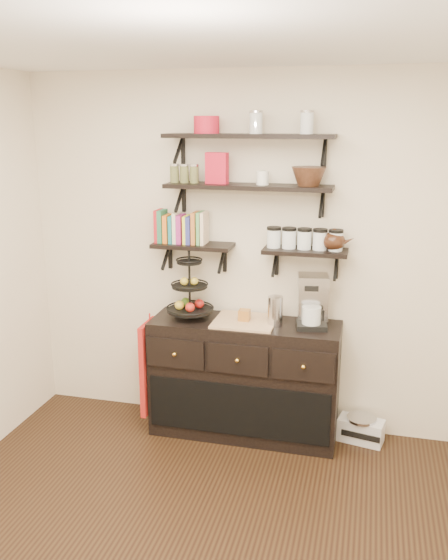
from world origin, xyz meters
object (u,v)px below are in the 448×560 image
sideboard (244,378)px  radio (361,429)px  coffee_maker (313,302)px  fruit_stand (190,295)px

sideboard → radio: bearing=5.4°
sideboard → coffee_maker: (0.49, 0.03, 0.63)m
coffee_maker → radio: 1.07m
fruit_stand → sideboard: bearing=-0.5°
sideboard → fruit_stand: fruit_stand is taller
coffee_maker → sideboard: bearing=173.2°
radio → sideboard: bearing=-162.9°
coffee_maker → radio: coffee_maker is taller
sideboard → coffee_maker: coffee_maker is taller
sideboard → fruit_stand: bearing=179.5°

